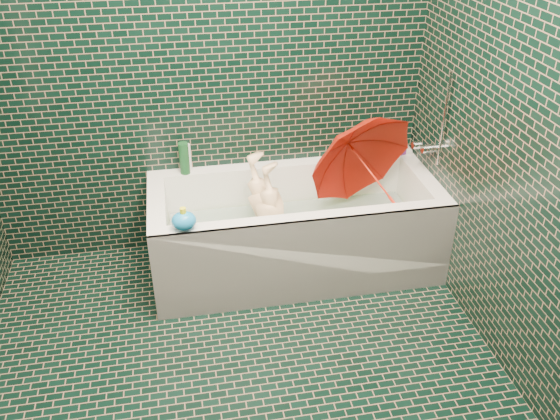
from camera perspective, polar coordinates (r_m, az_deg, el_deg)
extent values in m
plane|color=black|center=(2.95, -3.32, -17.90)|extent=(2.80, 2.80, 0.00)
plane|color=black|center=(3.47, -7.25, 14.63)|extent=(2.80, 0.00, 2.80)
plane|color=black|center=(2.63, 25.29, 6.33)|extent=(0.00, 2.80, 2.80)
cube|color=white|center=(3.70, 1.38, -4.28)|extent=(1.70, 0.75, 0.15)
cube|color=white|center=(3.83, 0.42, 1.86)|extent=(1.70, 0.10, 0.40)
cube|color=white|center=(3.29, 2.61, -3.60)|extent=(1.70, 0.10, 0.40)
cube|color=white|center=(3.78, 13.38, 0.54)|extent=(0.10, 0.55, 0.40)
cube|color=white|center=(3.50, -11.51, -1.94)|extent=(0.10, 0.55, 0.40)
cube|color=white|center=(3.30, 2.73, -5.06)|extent=(1.70, 0.02, 0.55)
cube|color=green|center=(3.66, 1.39, -3.25)|extent=(1.35, 0.47, 0.01)
cube|color=silver|center=(3.58, 1.42, -1.35)|extent=(1.48, 0.53, 0.00)
cylinder|color=silver|center=(3.62, 14.54, 5.77)|extent=(0.14, 0.05, 0.05)
cylinder|color=silver|center=(3.64, 13.01, 6.10)|extent=(0.05, 0.04, 0.04)
cylinder|color=silver|center=(3.45, 15.52, 8.34)|extent=(0.01, 0.01, 0.55)
imported|color=beige|center=(3.56, -0.64, -1.33)|extent=(0.96, 0.58, 0.35)
imported|color=red|center=(3.50, 8.73, 3.57)|extent=(0.94, 0.93, 0.97)
imported|color=white|center=(3.93, 12.08, 5.25)|extent=(0.10, 0.10, 0.23)
imported|color=#591E71|center=(3.91, 11.61, 5.16)|extent=(0.10, 0.10, 0.18)
imported|color=#12421E|center=(3.87, 9.53, 5.10)|extent=(0.17, 0.17, 0.17)
cylinder|color=#12421E|center=(3.79, 8.43, 6.69)|extent=(0.07, 0.07, 0.25)
cylinder|color=silver|center=(3.86, 10.59, 6.25)|extent=(0.06, 0.06, 0.16)
cylinder|color=#12421E|center=(3.61, -9.21, 4.93)|extent=(0.08, 0.08, 0.20)
cylinder|color=white|center=(3.66, -8.94, 5.02)|extent=(0.05, 0.05, 0.17)
ellipsoid|color=yellow|center=(3.82, 7.31, 5.53)|extent=(0.10, 0.09, 0.06)
sphere|color=yellow|center=(3.82, 7.79, 6.17)|extent=(0.04, 0.04, 0.04)
cone|color=orange|center=(3.84, 8.08, 6.18)|extent=(0.02, 0.02, 0.02)
ellipsoid|color=#1888DC|center=(3.08, -9.23, -1.03)|extent=(0.16, 0.15, 0.10)
cylinder|color=yellow|center=(3.05, -9.32, -0.10)|extent=(0.03, 0.03, 0.04)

